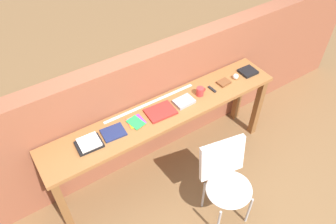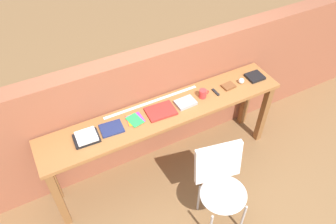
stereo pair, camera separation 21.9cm
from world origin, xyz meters
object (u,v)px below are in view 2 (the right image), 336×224
Objects in this scene: book_open_centre at (161,111)px; mug at (203,94)px; book_stack_leftmost at (86,137)px; magazine_cycling at (112,128)px; pamphlet_pile_colourful at (134,120)px; multitool_folded at (216,92)px; leather_journal_brown at (228,86)px; sports_ball_small at (241,81)px; book_repair_rightmost at (255,77)px; chair_white_moulded at (221,183)px.

book_open_centre is 2.52× the size of mug.
mug reaches higher than book_stack_leftmost.
magazine_cycling is 0.23m from pamphlet_pile_colourful.
multitool_folded is (0.62, -0.01, -0.00)m from book_open_centre.
leather_journal_brown is at bearing -0.84° from pamphlet_pile_colourful.
leather_journal_brown is 0.16m from sports_ball_small.
mug is at bearing 2.55° from book_open_centre.
leather_journal_brown is (1.29, -0.01, 0.00)m from magazine_cycling.
leather_journal_brown is (1.53, 0.01, -0.01)m from book_stack_leftmost.
book_repair_rightmost is at bearing 0.27° from mug.
leather_journal_brown reaches higher than multitool_folded.
leather_journal_brown reaches higher than chair_white_moulded.
chair_white_moulded is at bearing -57.79° from pamphlet_pile_colourful.
sports_ball_small is at bearing -7.37° from leather_journal_brown.
mug reaches higher than chair_white_moulded.
chair_white_moulded is 3.22× the size of book_open_centre.
chair_white_moulded is 1.00m from pamphlet_pile_colourful.
pamphlet_pile_colourful is at bearing 178.85° from sports_ball_small.
mug is 0.16m from multitool_folded.
book_open_centre reaches higher than chair_white_moulded.
mug is (1.21, 0.00, 0.02)m from book_stack_leftmost.
chair_white_moulded is 0.93m from multitool_folded.
book_stack_leftmost is 0.74m from book_open_centre.
magazine_cycling reaches higher than multitool_folded.
mug is (0.74, -0.02, 0.04)m from pamphlet_pile_colourful.
leather_journal_brown is at bearing 176.77° from sports_ball_small.
book_repair_rightmost is (1.87, 0.00, -0.01)m from book_stack_leftmost.
mug is 1.83× the size of sports_ball_small.
pamphlet_pile_colourful is 1.46× the size of leather_journal_brown.
chair_white_moulded is 1.12m from sports_ball_small.
multitool_folded is at bearing -1.94° from pamphlet_pile_colourful.
leather_journal_brown is at bearing -179.05° from book_repair_rightmost.
book_repair_rightmost is (1.13, 0.00, 0.00)m from book_open_centre.
leather_journal_brown reaches higher than magazine_cycling.
pamphlet_pile_colourful is 0.27m from book_open_centre.
sports_ball_small is at bearing -0.25° from mug.
book_stack_leftmost is 0.84× the size of book_open_centre.
mug is 0.85× the size of leather_journal_brown.
magazine_cycling is 1.45m from sports_ball_small.
chair_white_moulded is 0.88m from book_open_centre.
mug is at bearing -1.72° from pamphlet_pile_colourful.
book_open_centre is (0.50, -0.01, 0.00)m from magazine_cycling.
chair_white_moulded is 1.12m from magazine_cycling.
book_stack_leftmost is 1.69m from sports_ball_small.
magazine_cycling is 1.58× the size of leather_journal_brown.
sports_ball_small reaches higher than leather_journal_brown.
book_repair_rightmost is at bearing 1.60° from sports_ball_small.
leather_journal_brown is at bearing 4.93° from multitool_folded.
mug reaches higher than magazine_cycling.
multitool_folded is 0.85× the size of leather_journal_brown.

